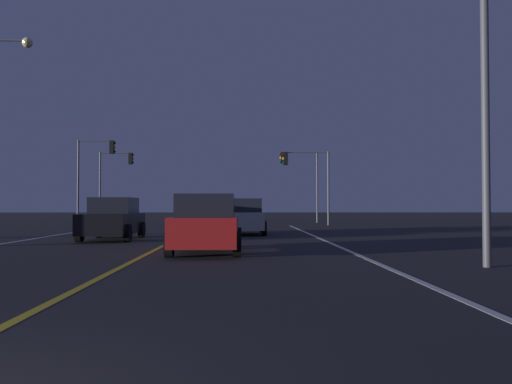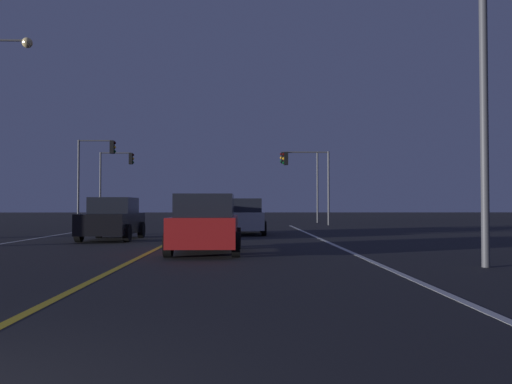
% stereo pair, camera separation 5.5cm
% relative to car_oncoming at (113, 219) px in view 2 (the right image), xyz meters
% --- Properties ---
extents(lane_edge_right, '(0.16, 38.93, 0.01)m').
position_rel_car_oncoming_xyz_m(lane_edge_right, '(8.44, -4.85, -0.82)').
color(lane_edge_right, silver).
rests_on(lane_edge_right, ground).
extents(lane_center_divider, '(0.16, 38.93, 0.01)m').
position_rel_car_oncoming_xyz_m(lane_center_divider, '(2.51, -4.85, -0.82)').
color(lane_center_divider, gold).
rests_on(lane_center_divider, ground).
extents(car_oncoming, '(2.02, 4.30, 1.70)m').
position_rel_car_oncoming_xyz_m(car_oncoming, '(0.00, 0.00, 0.00)').
color(car_oncoming, black).
rests_on(car_oncoming, ground).
extents(car_ahead_far, '(2.02, 4.30, 1.70)m').
position_rel_car_oncoming_xyz_m(car_ahead_far, '(5.29, 3.89, 0.00)').
color(car_ahead_far, black).
rests_on(car_ahead_far, ground).
extents(car_lead_same_lane, '(2.02, 4.30, 1.70)m').
position_rel_car_oncoming_xyz_m(car_lead_same_lane, '(4.18, -5.93, 0.00)').
color(car_lead_same_lane, black).
rests_on(car_lead_same_lane, ground).
extents(traffic_light_near_right, '(3.30, 0.36, 5.15)m').
position_rel_car_oncoming_xyz_m(traffic_light_near_right, '(9.60, 15.11, 3.03)').
color(traffic_light_near_right, '#4C4C51').
rests_on(traffic_light_near_right, ground).
extents(traffic_light_near_left, '(2.64, 0.36, 5.91)m').
position_rel_car_oncoming_xyz_m(traffic_light_near_left, '(-4.99, 15.11, 3.51)').
color(traffic_light_near_left, '#4C4C51').
rests_on(traffic_light_near_left, ground).
extents(traffic_light_far_right, '(3.09, 0.36, 5.70)m').
position_rel_car_oncoming_xyz_m(traffic_light_far_right, '(9.77, 20.61, 3.39)').
color(traffic_light_far_right, '#4C4C51').
rests_on(traffic_light_far_right, ground).
extents(traffic_light_far_left, '(2.74, 0.36, 5.61)m').
position_rel_car_oncoming_xyz_m(traffic_light_far_left, '(-4.91, 20.61, 3.31)').
color(traffic_light_far_left, '#4C4C51').
rests_on(traffic_light_far_left, ground).
extents(street_lamp_right_near, '(2.78, 0.44, 8.11)m').
position_rel_car_oncoming_xyz_m(street_lamp_right_near, '(10.04, -9.61, 4.36)').
color(street_lamp_right_near, '#4C4C51').
rests_on(street_lamp_right_near, ground).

